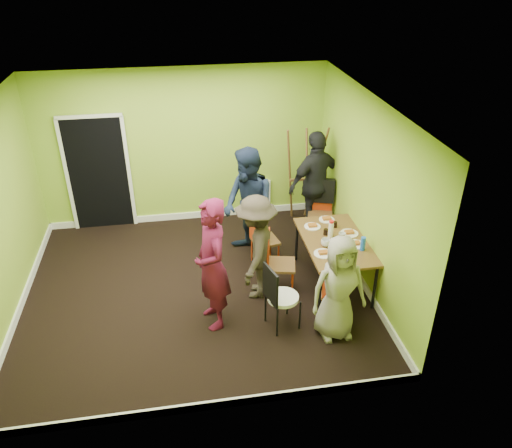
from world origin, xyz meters
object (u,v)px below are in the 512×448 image
Objects in this scene: chair_left_near at (276,259)px; person_standing at (212,265)px; person_front_end at (339,288)px; thermos at (331,230)px; blue_bottle at (363,244)px; person_left_far at (248,206)px; orange_bottle at (331,234)px; person_left_near at (256,248)px; chair_left_far at (261,237)px; easel at (304,178)px; chair_back_end at (321,197)px; dining_table at (335,243)px; chair_bentwood at (279,294)px; chair_front_end at (336,290)px; person_back_end at (316,184)px.

chair_left_near is 0.53× the size of person_standing.
person_standing is 1.64m from person_front_end.
thermos reaches higher than blue_bottle.
person_left_far is (-0.25, 0.96, 0.39)m from chair_left_near.
person_left_far is (-1.11, 0.80, 0.15)m from orange_bottle.
chair_left_near is at bearing -169.70° from orange_bottle.
orange_bottle is at bearing 36.86° from thermos.
person_standing is at bearing -32.59° from person_left_near.
thermos is at bearing 47.31° from chair_left_far.
person_front_end is at bearing 41.97° from chair_left_near.
easel is at bearing 88.34° from thermos.
easel is at bearing -49.51° from chair_back_end.
chair_left_near is 3.96× the size of thermos.
dining_table is 1.20m from chair_left_far.
chair_back_end is 1.33m from orange_bottle.
chair_bentwood is at bearing -135.95° from orange_bottle.
chair_left_near is 1.03m from chair_front_end.
person_left_near reaches higher than dining_table.
person_left_near is (-1.18, -0.07, 0.10)m from dining_table.
person_back_end reaches higher than person_front_end.
easel reaches higher than blue_bottle.
person_standing is at bearing -127.00° from easel.
dining_table is 1.67× the size of chair_front_end.
person_standing is (-1.81, -0.69, 0.05)m from thermos.
chair_back_end reaches higher than blue_bottle.
person_back_end reaches higher than dining_table.
easel is 3.08m from person_standing.
person_back_end reaches higher than blue_bottle.
chair_back_end is (0.20, 1.42, 0.04)m from dining_table.
chair_front_end is 2.02m from person_left_far.
chair_back_end is 4.25× the size of thermos.
person_left_near is at bearing 176.00° from chair_bentwood.
chair_left_near is 1.23m from person_front_end.
chair_left_far is at bearing -175.75° from person_left_near.
blue_bottle reaches higher than chair_left_far.
chair_back_end is 0.56× the size of easel.
chair_back_end is 0.71× the size of person_front_end.
person_left_far is at bearing 167.76° from chair_bentwood.
chair_left_far is (-0.99, 0.65, -0.17)m from dining_table.
chair_left_near is (0.10, -0.70, 0.02)m from chair_left_far.
person_standing reaches higher than person_front_end.
person_front_end is at bearing -127.24° from blue_bottle.
person_left_far is at bearing 139.60° from blue_bottle.
chair_left_far is 0.71m from chair_left_near.
orange_bottle is at bearing 97.31° from chair_back_end.
person_left_near is at bearing 64.41° from chair_back_end.
easel reaches higher than thermos.
blue_bottle is at bearing 65.32° from chair_front_end.
person_left_far is 1.28× the size of person_front_end.
easel reaches higher than orange_bottle.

